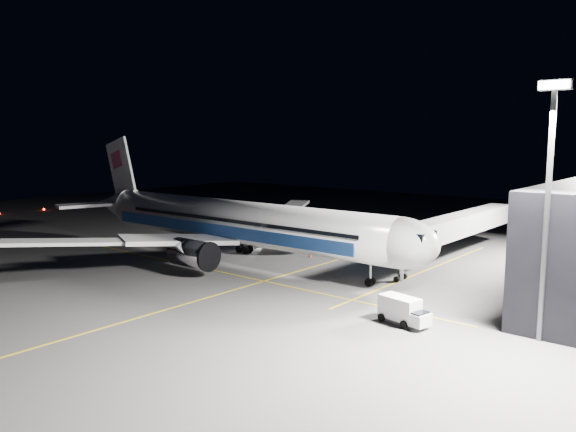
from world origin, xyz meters
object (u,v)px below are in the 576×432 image
Objects in this scene: jet_bridge at (451,227)px; safety_cone_c at (317,248)px; airliner at (232,222)px; service_truck at (404,310)px; floodlight_mast_south at (548,189)px; baggage_tug at (270,240)px; safety_cone_b at (310,255)px; safety_cone_a at (245,249)px.

safety_cone_c is at bearing -162.62° from jet_bridge.
airliner is at bearing -112.15° from safety_cone_c.
service_truck reaches higher than safety_cone_c.
floodlight_mast_south is at bearing -53.21° from jet_bridge.
service_truck reaches higher than baggage_tug.
safety_cone_c is (-2.02, 4.41, -0.02)m from safety_cone_b.
service_truck is at bearing -23.64° from safety_cone_a.
service_truck is (30.63, -9.36, -3.88)m from airliner.
safety_cone_c is (-25.57, 21.77, -1.01)m from service_truck.
safety_cone_b is (-23.55, 17.37, -0.99)m from service_truck.
safety_cone_b is at bearing 157.59° from floodlight_mast_south.
baggage_tug is (-2.71, 10.84, -4.26)m from airliner.
safety_cone_c is (5.06, 12.42, -4.89)m from airliner.
floodlight_mast_south reaches higher than jet_bridge.
safety_cone_c is (7.75, 7.19, -0.01)m from safety_cone_a.
floodlight_mast_south is 36.77× the size of safety_cone_a.
safety_cone_c is at bearing 114.63° from safety_cone_b.
jet_bridge is 61.10× the size of safety_cone_a.
baggage_tug is 5.12× the size of safety_cone_c.
service_truck is 29.28m from safety_cone_b.
jet_bridge reaches higher than service_truck.
baggage_tug is at bearing 163.85° from safety_cone_b.
safety_cone_c is at bearing 42.84° from safety_cone_a.
safety_cone_a is at bearing -93.52° from baggage_tug.
service_truck is at bearing -34.82° from baggage_tug.
airliner is at bearing -141.96° from jet_bridge.
jet_bridge is 62.75× the size of safety_cone_c.
service_truck is 36.39m from safety_cone_a.
safety_cone_b is (9.78, -2.83, -0.61)m from baggage_tug.
baggage_tug reaches higher than safety_cone_b.
jet_bridge is 19.37m from safety_cone_b.
safety_cone_b is 4.85m from safety_cone_c.
baggage_tug is 5.65m from safety_cone_a.
service_truck reaches higher than safety_cone_a.
safety_cone_b reaches higher than safety_cone_a.
jet_bridge is 1.66× the size of floodlight_mast_south.
jet_bridge is at bearing 26.46° from safety_cone_a.
safety_cone_b is (7.08, 8.01, -4.87)m from airliner.
baggage_tug is at bearing 104.02° from airliner.
safety_cone_a is (-33.32, 14.58, -1.00)m from service_truck.
safety_cone_a is at bearing -137.16° from safety_cone_c.
floodlight_mast_south reaches higher than service_truck.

